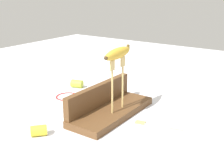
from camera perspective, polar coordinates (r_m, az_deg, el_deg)
name	(u,v)px	position (r m, az deg, el deg)	size (l,w,h in m)	color
ground_plane	(112,115)	(1.15, 0.00, -6.05)	(3.00, 3.00, 0.00)	silver
wooden_board	(112,112)	(1.14, 0.00, -5.42)	(0.39, 0.15, 0.03)	brown
board_backstop	(99,95)	(1.15, -2.53, -2.13)	(0.38, 0.03, 0.09)	brown
fork_stand_center	(118,80)	(1.08, 1.11, 0.75)	(0.10, 0.01, 0.20)	tan
banana_raised_center	(118,53)	(1.06, 1.14, 6.04)	(0.18, 0.05, 0.04)	gold
fork_fallen_near	(152,124)	(1.07, 7.77, -7.86)	(0.05, 0.18, 0.01)	tan
banana_chunk_near	(39,130)	(1.02, -14.10, -8.82)	(0.06, 0.06, 0.04)	yellow
banana_chunk_far	(77,84)	(1.46, -6.93, 0.07)	(0.05, 0.07, 0.04)	#B2C138
wire_coil	(67,96)	(1.35, -8.74, -2.36)	(0.11, 0.11, 0.01)	red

